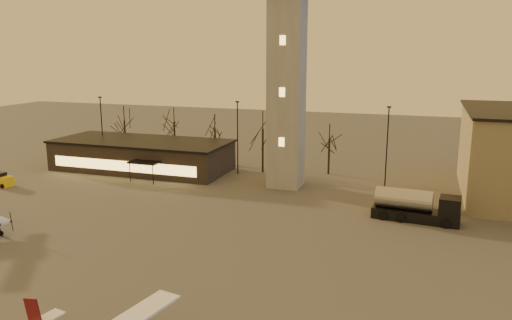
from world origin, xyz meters
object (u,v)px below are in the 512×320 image
(fuel_truck, at_px, (415,208))
(service_cart, at_px, (2,181))
(terminal, at_px, (142,155))
(control_tower, at_px, (287,55))

(fuel_truck, height_order, service_cart, fuel_truck)
(terminal, height_order, service_cart, terminal)
(service_cart, bearing_deg, terminal, 54.11)
(terminal, bearing_deg, fuel_truck, -15.61)
(service_cart, bearing_deg, fuel_truck, 8.97)
(control_tower, distance_m, service_cart, 39.29)
(control_tower, xyz_separation_m, terminal, (-21.99, 1.98, -14.17))
(terminal, height_order, fuel_truck, terminal)
(control_tower, height_order, service_cart, control_tower)
(fuel_truck, distance_m, service_cart, 50.12)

